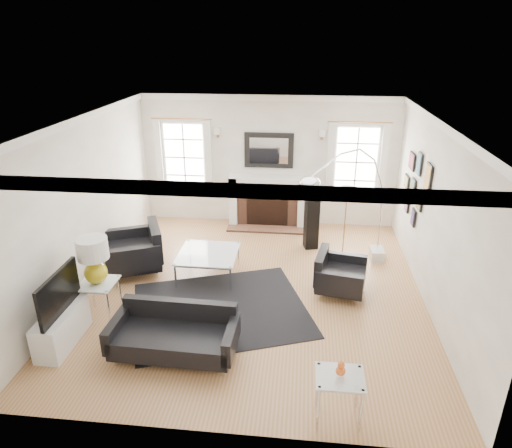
# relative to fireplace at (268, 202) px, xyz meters

# --- Properties ---
(floor) EXTENTS (6.00, 6.00, 0.00)m
(floor) POSITION_rel_fireplace_xyz_m (0.00, -2.79, -0.54)
(floor) COLOR olive
(floor) RESTS_ON ground
(back_wall) EXTENTS (5.50, 0.04, 2.80)m
(back_wall) POSITION_rel_fireplace_xyz_m (0.00, 0.21, 0.86)
(back_wall) COLOR white
(back_wall) RESTS_ON floor
(front_wall) EXTENTS (5.50, 0.04, 2.80)m
(front_wall) POSITION_rel_fireplace_xyz_m (0.00, -5.79, 0.86)
(front_wall) COLOR white
(front_wall) RESTS_ON floor
(left_wall) EXTENTS (0.04, 6.00, 2.80)m
(left_wall) POSITION_rel_fireplace_xyz_m (-2.75, -2.79, 0.86)
(left_wall) COLOR white
(left_wall) RESTS_ON floor
(right_wall) EXTENTS (0.04, 6.00, 2.80)m
(right_wall) POSITION_rel_fireplace_xyz_m (2.75, -2.79, 0.86)
(right_wall) COLOR white
(right_wall) RESTS_ON floor
(ceiling) EXTENTS (5.50, 6.00, 0.02)m
(ceiling) POSITION_rel_fireplace_xyz_m (0.00, -2.79, 2.26)
(ceiling) COLOR white
(ceiling) RESTS_ON back_wall
(crown_molding) EXTENTS (5.50, 6.00, 0.12)m
(crown_molding) POSITION_rel_fireplace_xyz_m (0.00, -2.79, 2.20)
(crown_molding) COLOR white
(crown_molding) RESTS_ON back_wall
(fireplace) EXTENTS (1.70, 0.69, 1.11)m
(fireplace) POSITION_rel_fireplace_xyz_m (0.00, 0.00, 0.00)
(fireplace) COLOR white
(fireplace) RESTS_ON floor
(mantel_mirror) EXTENTS (1.05, 0.07, 0.75)m
(mantel_mirror) POSITION_rel_fireplace_xyz_m (0.00, 0.16, 1.11)
(mantel_mirror) COLOR black
(mantel_mirror) RESTS_ON back_wall
(window_left) EXTENTS (1.24, 0.15, 1.62)m
(window_left) POSITION_rel_fireplace_xyz_m (-1.85, 0.16, 0.92)
(window_left) COLOR white
(window_left) RESTS_ON back_wall
(window_right) EXTENTS (1.24, 0.15, 1.62)m
(window_right) POSITION_rel_fireplace_xyz_m (1.85, 0.16, 0.92)
(window_right) COLOR white
(window_right) RESTS_ON back_wall
(gallery_wall) EXTENTS (0.04, 1.73, 1.29)m
(gallery_wall) POSITION_rel_fireplace_xyz_m (2.72, -1.50, 0.99)
(gallery_wall) COLOR black
(gallery_wall) RESTS_ON right_wall
(tv_unit) EXTENTS (0.35, 1.00, 1.09)m
(tv_unit) POSITION_rel_fireplace_xyz_m (-2.44, -4.49, -0.21)
(tv_unit) COLOR white
(tv_unit) RESTS_ON floor
(area_rug) EXTENTS (3.17, 2.91, 0.01)m
(area_rug) POSITION_rel_fireplace_xyz_m (-0.44, -3.46, -0.54)
(area_rug) COLOR black
(area_rug) RESTS_ON floor
(sofa) EXTENTS (1.68, 0.81, 0.54)m
(sofa) POSITION_rel_fireplace_xyz_m (-0.85, -4.54, -0.25)
(sofa) COLOR black
(sofa) RESTS_ON floor
(armchair_left) EXTENTS (1.26, 1.32, 0.71)m
(armchair_left) POSITION_rel_fireplace_xyz_m (-2.13, -2.38, -0.15)
(armchair_left) COLOR black
(armchair_left) RESTS_ON floor
(armchair_right) EXTENTS (0.91, 0.98, 0.58)m
(armchair_right) POSITION_rel_fireplace_xyz_m (1.38, -2.75, -0.22)
(armchair_right) COLOR black
(armchair_right) RESTS_ON floor
(coffee_table) EXTENTS (1.01, 1.01, 0.45)m
(coffee_table) POSITION_rel_fireplace_xyz_m (-0.84, -2.42, -0.13)
(coffee_table) COLOR silver
(coffee_table) RESTS_ON floor
(side_table_left) EXTENTS (0.52, 0.52, 0.58)m
(side_table_left) POSITION_rel_fireplace_xyz_m (-2.20, -3.81, -0.08)
(side_table_left) COLOR silver
(side_table_left) RESTS_ON floor
(nesting_table) EXTENTS (0.52, 0.44, 0.58)m
(nesting_table) POSITION_rel_fireplace_xyz_m (1.23, -5.44, -0.08)
(nesting_table) COLOR silver
(nesting_table) RESTS_ON floor
(gourd_lamp) EXTENTS (0.45, 0.45, 0.72)m
(gourd_lamp) POSITION_rel_fireplace_xyz_m (-2.20, -3.81, 0.44)
(gourd_lamp) COLOR gold
(gourd_lamp) RESTS_ON side_table_left
(orange_vase) EXTENTS (0.11, 0.11, 0.17)m
(orange_vase) POSITION_rel_fireplace_xyz_m (1.23, -5.44, 0.13)
(orange_vase) COLOR #DC5A1C
(orange_vase) RESTS_ON nesting_table
(arc_floor_lamp) EXTENTS (1.63, 1.51, 2.31)m
(arc_floor_lamp) POSITION_rel_fireplace_xyz_m (1.53, -1.99, 0.70)
(arc_floor_lamp) COLOR white
(arc_floor_lamp) RESTS_ON floor
(stick_floor_lamp) EXTENTS (0.28, 0.28, 1.41)m
(stick_floor_lamp) POSITION_rel_fireplace_xyz_m (1.55, -1.46, 0.68)
(stick_floor_lamp) COLOR #A56D39
(stick_floor_lamp) RESTS_ON floor
(speaker_tower) EXTENTS (0.31, 0.31, 1.26)m
(speaker_tower) POSITION_rel_fireplace_xyz_m (0.95, -1.06, 0.09)
(speaker_tower) COLOR black
(speaker_tower) RESTS_ON floor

